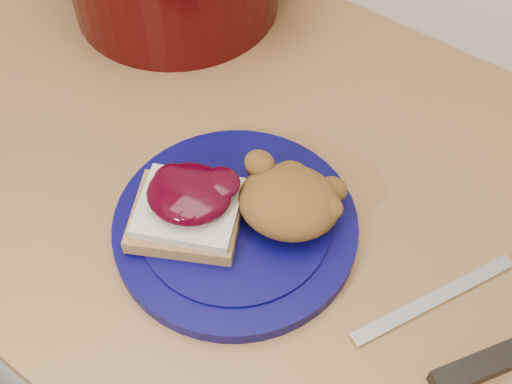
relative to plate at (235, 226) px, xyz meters
The scene contains 5 objects.
base_cabinet 0.49m from the plate, 65.07° to the left, with size 4.00×0.60×0.86m, color beige.
plate is the anchor object (origin of this frame).
sandwich 0.06m from the plate, 143.27° to the right, with size 0.13×0.13×0.05m.
stuffing_mound 0.06m from the plate, 40.44° to the left, with size 0.10×0.08×0.05m, color brown.
butter_knife 0.20m from the plate, 14.09° to the left, with size 0.18×0.01×0.00m, color silver.
Camera 1 is at (0.19, 1.16, 1.43)m, focal length 45.00 mm.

